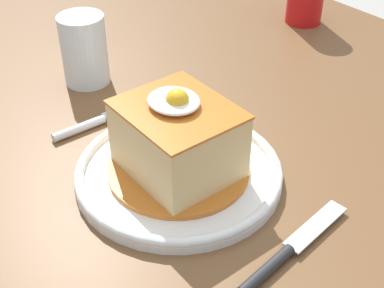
{
  "coord_description": "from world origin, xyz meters",
  "views": [
    {
      "loc": [
        0.45,
        -0.42,
        1.16
      ],
      "look_at": [
        0.06,
        -0.12,
        0.79
      ],
      "focal_mm": 49.48,
      "sensor_mm": 36.0,
      "label": 1
    }
  ],
  "objects_px": {
    "main_plate": "(179,171)",
    "knife": "(282,257)",
    "fork": "(93,123)",
    "drinking_glass": "(85,54)"
  },
  "relations": [
    {
      "from": "main_plate",
      "to": "drinking_glass",
      "type": "xyz_separation_m",
      "value": [
        -0.27,
        0.03,
        0.04
      ]
    },
    {
      "from": "main_plate",
      "to": "knife",
      "type": "xyz_separation_m",
      "value": [
        0.17,
        0.0,
        -0.0
      ]
    },
    {
      "from": "fork",
      "to": "knife",
      "type": "bearing_deg",
      "value": 5.3
    },
    {
      "from": "fork",
      "to": "main_plate",
      "type": "bearing_deg",
      "value": 9.8
    },
    {
      "from": "main_plate",
      "to": "fork",
      "type": "relative_size",
      "value": 1.73
    },
    {
      "from": "main_plate",
      "to": "knife",
      "type": "bearing_deg",
      "value": 1.01
    },
    {
      "from": "main_plate",
      "to": "drinking_glass",
      "type": "relative_size",
      "value": 2.32
    },
    {
      "from": "main_plate",
      "to": "knife",
      "type": "height_order",
      "value": "main_plate"
    },
    {
      "from": "main_plate",
      "to": "fork",
      "type": "distance_m",
      "value": 0.16
    },
    {
      "from": "knife",
      "to": "drinking_glass",
      "type": "height_order",
      "value": "drinking_glass"
    }
  ]
}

